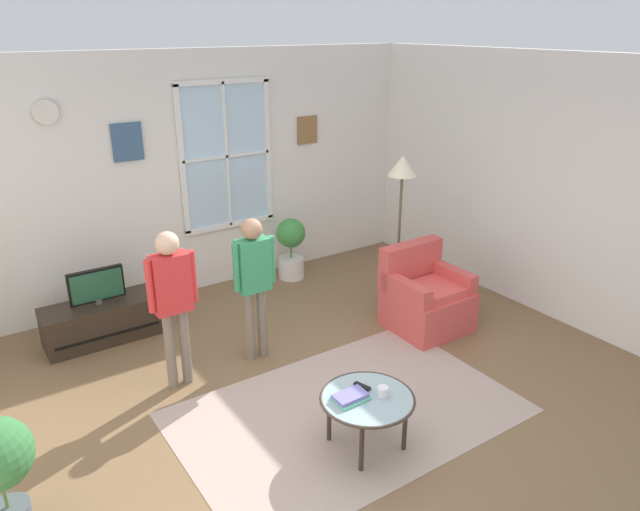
# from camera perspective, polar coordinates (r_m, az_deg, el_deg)

# --- Properties ---
(ground_plane) EXTENTS (6.46, 6.39, 0.02)m
(ground_plane) POSITION_cam_1_polar(r_m,az_deg,el_deg) (5.23, 1.38, -14.24)
(ground_plane) COLOR brown
(back_wall) EXTENTS (5.86, 0.17, 2.78)m
(back_wall) POSITION_cam_1_polar(r_m,az_deg,el_deg) (7.07, -12.48, 7.52)
(back_wall) COLOR silver
(back_wall) RESTS_ON ground_plane
(side_wall_right) EXTENTS (0.12, 5.79, 2.78)m
(side_wall_right) POSITION_cam_1_polar(r_m,az_deg,el_deg) (6.67, 23.10, 5.40)
(side_wall_right) COLOR silver
(side_wall_right) RESTS_ON ground_plane
(area_rug) EXTENTS (2.78, 1.81, 0.01)m
(area_rug) POSITION_cam_1_polar(r_m,az_deg,el_deg) (5.15, 2.64, -14.72)
(area_rug) COLOR tan
(area_rug) RESTS_ON ground_plane
(tv_stand) EXTENTS (1.12, 0.46, 0.41)m
(tv_stand) POSITION_cam_1_polar(r_m,az_deg,el_deg) (6.48, -20.16, -5.93)
(tv_stand) COLOR #2D2319
(tv_stand) RESTS_ON ground_plane
(television) EXTENTS (0.54, 0.08, 0.36)m
(television) POSITION_cam_1_polar(r_m,az_deg,el_deg) (6.31, -20.61, -2.72)
(television) COLOR #4C4C4C
(television) RESTS_ON tv_stand
(armchair) EXTENTS (0.76, 0.74, 0.87)m
(armchair) POSITION_cam_1_polar(r_m,az_deg,el_deg) (6.38, 10.03, -4.05)
(armchair) COLOR #D14C47
(armchair) RESTS_ON ground_plane
(coffee_table) EXTENTS (0.72, 0.72, 0.43)m
(coffee_table) POSITION_cam_1_polar(r_m,az_deg,el_deg) (4.59, 4.55, -13.69)
(coffee_table) COLOR #99B2B7
(coffee_table) RESTS_ON ground_plane
(book_stack) EXTENTS (0.25, 0.19, 0.05)m
(book_stack) POSITION_cam_1_polar(r_m,az_deg,el_deg) (4.54, 2.92, -13.38)
(book_stack) COLOR #63C79E
(book_stack) RESTS_ON coffee_table
(cup) EXTENTS (0.09, 0.09, 0.08)m
(cup) POSITION_cam_1_polar(r_m,az_deg,el_deg) (4.58, 6.05, -12.84)
(cup) COLOR white
(cup) RESTS_ON coffee_table
(remote_near_books) EXTENTS (0.08, 0.15, 0.02)m
(remote_near_books) POSITION_cam_1_polar(r_m,az_deg,el_deg) (4.68, 4.06, -12.38)
(remote_near_books) COLOR black
(remote_near_books) RESTS_ON coffee_table
(remote_near_cup) EXTENTS (0.05, 0.14, 0.02)m
(remote_near_cup) POSITION_cam_1_polar(r_m,az_deg,el_deg) (4.59, 3.56, -13.09)
(remote_near_cup) COLOR black
(remote_near_cup) RESTS_ON coffee_table
(person_green_shirt) EXTENTS (0.42, 0.19, 1.41)m
(person_green_shirt) POSITION_cam_1_polar(r_m,az_deg,el_deg) (5.52, -6.37, -1.70)
(person_green_shirt) COLOR #726656
(person_green_shirt) RESTS_ON ground_plane
(person_red_shirt) EXTENTS (0.44, 0.20, 1.45)m
(person_red_shirt) POSITION_cam_1_polar(r_m,az_deg,el_deg) (5.20, -13.97, -3.44)
(person_red_shirt) COLOR #726656
(person_red_shirt) RESTS_ON ground_plane
(potted_plant_by_window) EXTENTS (0.36, 0.36, 0.78)m
(potted_plant_by_window) POSITION_cam_1_polar(r_m,az_deg,el_deg) (7.46, -2.79, 0.93)
(potted_plant_by_window) COLOR silver
(potted_plant_by_window) RESTS_ON ground_plane
(floor_lamp) EXTENTS (0.32, 0.32, 1.73)m
(floor_lamp) POSITION_cam_1_polar(r_m,az_deg,el_deg) (6.49, 7.84, 7.06)
(floor_lamp) COLOR black
(floor_lamp) RESTS_ON ground_plane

